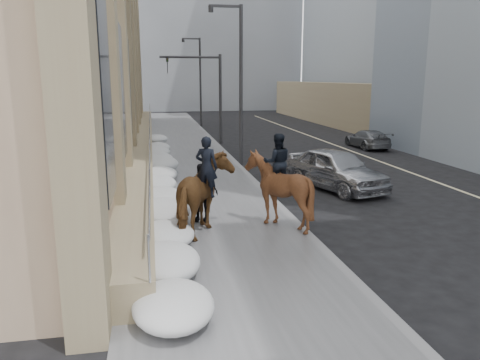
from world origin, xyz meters
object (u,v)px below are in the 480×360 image
Objects in this scene: pedestrian at (201,192)px; car_grey at (367,139)px; car_silver at (336,169)px; mounted_horse_right at (278,187)px; mounted_horse_left at (204,194)px.

car_grey is (12.27, 14.15, -0.43)m from pedestrian.
mounted_horse_right is at bearing -146.46° from car_silver.
mounted_horse_left is 1.05× the size of mounted_horse_right.
mounted_horse_right is at bearing -147.33° from mounted_horse_left.
pedestrian is at bearing -165.36° from car_silver.
pedestrian is 0.44× the size of car_grey.
mounted_horse_left is 0.59× the size of car_silver.
mounted_horse_right reaches higher than pedestrian.
mounted_horse_left reaches higher than car_silver.
mounted_horse_left is 1.28m from pedestrian.
mounted_horse_left is 2.27m from mounted_horse_right.
car_silver reaches higher than car_grey.
mounted_horse_right is at bearing 55.04° from car_grey.
car_grey is at bearing 68.41° from pedestrian.
car_grey is (6.37, 10.42, -0.24)m from car_silver.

